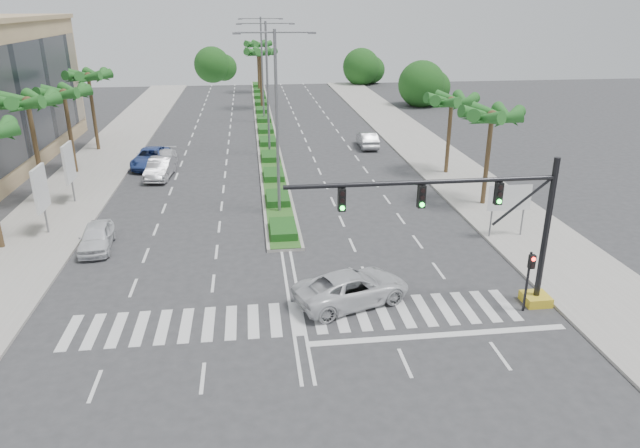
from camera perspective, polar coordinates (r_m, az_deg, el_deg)
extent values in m
plane|color=#333335|center=(26.48, -2.30, -9.41)|extent=(160.00, 160.00, 0.00)
cube|color=gray|center=(47.87, 14.02, 4.35)|extent=(6.00, 120.00, 0.15)
cube|color=gray|center=(46.74, -23.49, 2.78)|extent=(6.00, 120.00, 0.15)
cube|color=gray|center=(69.04, -5.58, 10.00)|extent=(2.20, 75.00, 0.20)
cube|color=#2B6021|center=(69.02, -5.58, 10.09)|extent=(1.80, 75.00, 0.04)
cube|color=gold|center=(29.46, 20.76, -7.02)|extent=(1.20, 1.20, 0.45)
cylinder|color=black|center=(28.06, 21.67, -0.74)|extent=(0.28, 0.28, 7.00)
cylinder|color=black|center=(24.90, 10.23, 4.12)|extent=(12.00, 0.20, 0.20)
cylinder|color=black|center=(26.93, 19.48, 2.07)|extent=(2.53, 0.12, 2.15)
cube|color=black|center=(26.33, 17.45, 2.92)|extent=(0.32, 0.24, 1.00)
cylinder|color=#19E533|center=(26.30, 17.49, 2.16)|extent=(0.20, 0.06, 0.20)
cube|color=black|center=(25.10, 10.13, 2.70)|extent=(0.32, 0.24, 1.00)
cylinder|color=#19E533|center=(25.07, 10.17, 1.91)|extent=(0.20, 0.06, 0.20)
cube|color=black|center=(24.32, 2.21, 2.42)|extent=(0.32, 0.24, 1.00)
cylinder|color=#19E533|center=(24.29, 2.25, 1.60)|extent=(0.20, 0.06, 0.20)
cylinder|color=black|center=(28.03, 20.00, -5.47)|extent=(0.12, 0.12, 3.00)
cube|color=black|center=(27.46, 20.42, -3.55)|extent=(0.28, 0.22, 0.65)
cylinder|color=red|center=(27.28, 20.59, -3.32)|extent=(0.18, 0.05, 0.18)
cylinder|color=slate|center=(35.95, 16.76, 0.67)|extent=(0.10, 0.10, 2.80)
cylinder|color=slate|center=(36.79, 19.62, 0.80)|extent=(0.10, 0.10, 2.80)
cube|color=#0C6638|center=(35.98, 18.42, 2.52)|extent=(2.60, 0.08, 1.50)
cube|color=white|center=(35.94, 18.46, 2.50)|extent=(2.70, 0.02, 1.60)
cylinder|color=slate|center=(38.90, -25.79, 0.96)|extent=(0.12, 0.12, 2.80)
cube|color=white|center=(38.43, -26.17, 3.20)|extent=(0.18, 2.10, 2.70)
cube|color=#D8594C|center=(38.43, -26.17, 3.20)|extent=(0.12, 2.00, 2.60)
cylinder|color=slate|center=(44.33, -23.53, 3.64)|extent=(0.12, 0.12, 2.80)
cube|color=white|center=(43.92, -23.83, 5.62)|extent=(0.18, 2.10, 2.70)
cube|color=#D8594C|center=(43.92, -23.83, 5.62)|extent=(0.12, 2.00, 2.60)
cylinder|color=brown|center=(44.38, -26.44, 6.30)|extent=(0.32, 0.32, 7.40)
sphere|color=brown|center=(43.73, -27.22, 10.84)|extent=(0.70, 0.70, 0.70)
cone|color=#1D5C23|center=(43.38, -25.82, 10.87)|extent=(0.90, 3.62, 1.50)
cone|color=#1D5C23|center=(44.32, -26.00, 11.02)|extent=(3.39, 2.96, 1.50)
cone|color=#1D5C23|center=(44.82, -27.06, 10.94)|extent=(3.73, 1.68, 1.50)
cone|color=#1D5C23|center=(44.53, -28.22, 10.69)|extent=(2.38, 3.65, 1.50)
cone|color=#1D5C23|center=(43.64, -28.64, 10.44)|extent=(2.38, 3.65, 1.50)
cone|color=#1D5C23|center=(42.83, -27.97, 10.40)|extent=(3.73, 1.68, 1.50)
cone|color=#1D5C23|center=(42.71, -26.69, 10.59)|extent=(3.39, 2.96, 1.50)
cylinder|color=brown|center=(51.87, -23.70, 8.28)|extent=(0.32, 0.32, 6.80)
sphere|color=brown|center=(51.33, -24.25, 11.86)|extent=(0.70, 0.70, 0.70)
cone|color=#1D5C23|center=(51.04, -23.03, 11.87)|extent=(0.90, 3.62, 1.50)
cone|color=#1D5C23|center=(51.97, -23.24, 11.99)|extent=(3.39, 2.96, 1.50)
cone|color=#1D5C23|center=(52.43, -24.17, 11.92)|extent=(3.73, 1.68, 1.50)
cone|color=#1D5C23|center=(52.09, -25.15, 11.72)|extent=(2.38, 3.65, 1.50)
cone|color=#1D5C23|center=(51.19, -25.46, 11.53)|extent=(2.38, 3.65, 1.50)
cone|color=#1D5C23|center=(50.40, -24.84, 11.51)|extent=(3.73, 1.68, 1.50)
cone|color=#1D5C23|center=(50.34, -23.74, 11.66)|extent=(3.39, 2.96, 1.50)
cylinder|color=brown|center=(59.41, -21.70, 10.22)|extent=(0.32, 0.32, 7.20)
sphere|color=brown|center=(58.93, -22.17, 13.54)|extent=(0.70, 0.70, 0.70)
cone|color=#1D5C23|center=(58.68, -21.09, 13.56)|extent=(0.90, 3.62, 1.50)
cone|color=#1D5C23|center=(59.61, -21.31, 13.63)|extent=(3.39, 2.96, 1.50)
cone|color=#1D5C23|center=(60.04, -22.14, 13.57)|extent=(3.73, 1.68, 1.50)
cone|color=#1D5C23|center=(59.66, -22.99, 13.41)|extent=(2.38, 3.65, 1.50)
cone|color=#1D5C23|center=(58.74, -23.23, 13.28)|extent=(2.38, 3.65, 1.50)
cone|color=#1D5C23|center=(57.98, -22.65, 13.27)|extent=(3.73, 1.68, 1.50)
cone|color=#1D5C23|center=(57.95, -21.69, 13.40)|extent=(3.39, 2.96, 1.50)
cylinder|color=brown|center=(41.43, 16.37, 6.09)|extent=(0.32, 0.32, 6.50)
sphere|color=brown|center=(40.77, 16.83, 10.36)|extent=(0.70, 0.70, 0.70)
cone|color=#1D5C23|center=(41.24, 18.24, 10.18)|extent=(0.90, 3.62, 1.50)
cone|color=#1D5C23|center=(41.84, 17.23, 10.44)|extent=(3.39, 2.96, 1.50)
cone|color=#1D5C23|center=(41.66, 15.92, 10.53)|extent=(3.73, 1.68, 1.50)
cone|color=#1D5C23|center=(40.84, 15.26, 10.39)|extent=(2.38, 3.65, 1.50)
cone|color=#1D5C23|center=(39.97, 15.76, 10.12)|extent=(2.38, 3.65, 1.50)
cone|color=#1D5C23|center=(39.73, 17.09, 9.92)|extent=(3.73, 1.68, 1.50)
cone|color=#1D5C23|center=(40.30, 18.20, 9.95)|extent=(3.39, 2.96, 1.50)
cylinder|color=brown|center=(48.69, 12.74, 8.43)|extent=(0.32, 0.32, 6.20)
sphere|color=brown|center=(48.14, 13.03, 11.91)|extent=(0.70, 0.70, 0.70)
cone|color=#1D5C23|center=(48.54, 14.27, 11.76)|extent=(0.90, 3.62, 1.50)
cone|color=#1D5C23|center=(49.19, 13.45, 11.95)|extent=(3.39, 2.96, 1.50)
cone|color=#1D5C23|center=(49.07, 12.33, 12.02)|extent=(3.73, 1.68, 1.50)
cone|color=#1D5C23|center=(48.28, 11.70, 11.92)|extent=(2.38, 3.65, 1.50)
cone|color=#1D5C23|center=(47.39, 12.07, 11.72)|extent=(2.38, 3.65, 1.50)
cone|color=#1D5C23|center=(47.08, 13.17, 11.57)|extent=(3.73, 1.68, 1.50)
cone|color=#1D5C23|center=(47.60, 14.16, 11.59)|extent=(3.39, 2.96, 1.50)
cylinder|color=brown|center=(78.33, -5.92, 14.03)|extent=(0.32, 0.32, 7.50)
sphere|color=brown|center=(77.96, -6.03, 16.69)|extent=(0.70, 0.70, 0.70)
cone|color=#1D5C23|center=(78.00, -5.18, 16.65)|extent=(0.90, 3.62, 1.50)
cone|color=#1D5C23|center=(78.84, -5.52, 16.69)|extent=(3.39, 2.96, 1.50)
cone|color=#1D5C23|center=(79.03, -6.23, 16.67)|extent=(3.73, 1.68, 1.50)
cone|color=#1D5C23|center=(78.43, -6.79, 16.61)|extent=(2.38, 3.65, 1.50)
cone|color=#1D5C23|center=(77.48, -6.78, 16.56)|extent=(2.38, 3.65, 1.50)
cone|color=#1D5C23|center=(76.89, -6.19, 16.55)|extent=(3.73, 1.68, 1.50)
cone|color=#1D5C23|center=(77.13, -5.48, 16.59)|extent=(3.39, 2.96, 1.50)
cylinder|color=brown|center=(93.23, -6.19, 15.17)|extent=(0.32, 0.32, 7.50)
sphere|color=brown|center=(92.92, -6.28, 17.41)|extent=(0.70, 0.70, 0.70)
cone|color=#1D5C23|center=(92.95, -5.57, 17.37)|extent=(0.90, 3.62, 1.50)
cone|color=#1D5C23|center=(93.80, -5.85, 17.40)|extent=(3.39, 2.96, 1.50)
cone|color=#1D5C23|center=(93.99, -6.45, 17.38)|extent=(3.73, 1.68, 1.50)
cone|color=#1D5C23|center=(93.39, -6.92, 17.34)|extent=(2.38, 3.65, 1.50)
cone|color=#1D5C23|center=(92.44, -6.91, 17.30)|extent=(2.38, 3.65, 1.50)
cone|color=#1D5C23|center=(91.85, -6.42, 17.29)|extent=(3.73, 1.68, 1.50)
cone|color=#1D5C23|center=(92.08, -5.82, 17.33)|extent=(3.39, 2.96, 1.50)
cylinder|color=slate|center=(37.50, -4.31, 9.68)|extent=(0.20, 0.20, 12.00)
cylinder|color=slate|center=(36.74, -6.54, 18.50)|extent=(2.40, 0.10, 0.10)
cylinder|color=slate|center=(36.86, -2.60, 18.62)|extent=(2.40, 0.10, 0.10)
cube|color=slate|center=(36.75, -8.34, 18.34)|extent=(0.50, 0.25, 0.12)
cube|color=slate|center=(36.97, -0.81, 18.57)|extent=(0.50, 0.25, 0.12)
cylinder|color=slate|center=(53.26, -5.26, 13.10)|extent=(0.20, 0.20, 12.00)
cylinder|color=slate|center=(52.73, -6.86, 19.30)|extent=(2.40, 0.10, 0.10)
cylinder|color=slate|center=(52.81, -4.10, 19.39)|extent=(2.40, 0.10, 0.10)
cube|color=slate|center=(52.73, -8.12, 19.19)|extent=(0.50, 0.25, 0.12)
cube|color=slate|center=(52.89, -2.84, 19.36)|extent=(0.50, 0.25, 0.12)
cylinder|color=slate|center=(69.13, -5.78, 14.96)|extent=(0.20, 0.20, 12.00)
cylinder|color=slate|center=(68.72, -7.03, 19.72)|extent=(2.40, 0.10, 0.10)
cylinder|color=slate|center=(68.79, -4.91, 19.80)|extent=(2.40, 0.10, 0.10)
cube|color=slate|center=(68.72, -8.00, 19.64)|extent=(0.50, 0.25, 0.12)
cube|color=slate|center=(68.84, -3.94, 19.78)|extent=(0.50, 0.25, 0.12)
imported|color=silver|center=(35.70, -21.46, -1.22)|extent=(2.09, 4.46, 1.48)
imported|color=#ACABB0|center=(48.75, -15.68, 5.41)|extent=(2.19, 5.12, 1.64)
imported|color=#304B95|center=(52.38, -16.55, 6.37)|extent=(3.04, 5.95, 1.61)
imported|color=silver|center=(52.35, -15.20, 6.33)|extent=(1.87, 4.52, 1.31)
imported|color=silver|center=(27.43, 3.24, -6.38)|extent=(6.21, 4.38, 1.57)
imported|color=#9D9EA2|center=(57.40, 4.76, 8.40)|extent=(1.78, 4.74, 1.55)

